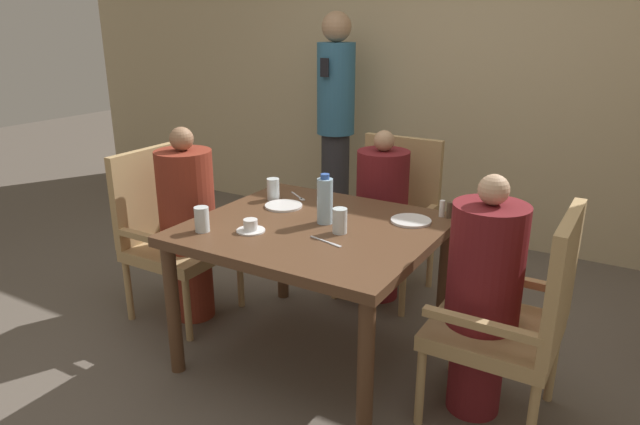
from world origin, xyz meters
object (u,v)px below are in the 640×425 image
(chair_right_side, at_px, (518,315))
(diner_in_right_chair, at_px, (483,296))
(teacup_with_saucer, at_px, (251,227))
(water_bottle, at_px, (325,200))
(glass_tall_near, at_px, (273,189))
(chair_far_side, at_px, (391,213))
(standing_host, at_px, (336,119))
(diner_in_far_chair, at_px, (381,215))
(glass_tall_far, at_px, (340,221))
(plate_main_right, at_px, (411,221))
(diner_in_left_chair, at_px, (188,223))
(glass_tall_mid, at_px, (202,219))
(chair_left_side, at_px, (170,230))
(plate_main_left, at_px, (284,206))

(chair_right_side, xyz_separation_m, diner_in_right_chair, (-0.15, 0.00, 0.05))
(chair_right_side, distance_m, teacup_with_saucer, 1.27)
(water_bottle, height_order, glass_tall_near, water_bottle)
(chair_far_side, bearing_deg, diner_in_right_chair, -48.22)
(chair_far_side, relative_size, standing_host, 0.56)
(diner_in_far_chair, height_order, water_bottle, diner_in_far_chair)
(diner_in_far_chair, height_order, chair_right_side, diner_in_far_chair)
(standing_host, xyz_separation_m, glass_tall_far, (1.01, -1.76, -0.15))
(plate_main_right, height_order, glass_tall_far, glass_tall_far)
(diner_in_left_chair, xyz_separation_m, glass_tall_mid, (0.44, -0.35, 0.21))
(chair_far_side, bearing_deg, glass_tall_far, -80.79)
(chair_left_side, relative_size, glass_tall_mid, 8.15)
(diner_in_right_chair, height_order, water_bottle, diner_in_right_chair)
(water_bottle, distance_m, glass_tall_mid, 0.61)
(diner_in_left_chair, distance_m, chair_far_side, 1.29)
(plate_main_left, relative_size, water_bottle, 0.81)
(diner_in_left_chair, height_order, glass_tall_far, diner_in_left_chair)
(diner_in_right_chair, distance_m, glass_tall_near, 1.32)
(diner_in_far_chair, height_order, standing_host, standing_host)
(diner_in_right_chair, xyz_separation_m, glass_tall_mid, (-1.27, -0.35, 0.23))
(diner_in_left_chair, xyz_separation_m, glass_tall_far, (1.02, -0.03, 0.21))
(plate_main_left, height_order, teacup_with_saucer, teacup_with_saucer)
(chair_far_side, height_order, teacup_with_saucer, chair_far_side)
(chair_left_side, height_order, diner_in_far_chair, diner_in_far_chair)
(chair_right_side, distance_m, glass_tall_near, 1.48)
(glass_tall_near, distance_m, glass_tall_far, 0.64)
(chair_far_side, distance_m, teacup_with_saucer, 1.23)
(diner_in_left_chair, distance_m, chair_right_side, 1.86)
(chair_left_side, height_order, standing_host, standing_host)
(chair_far_side, bearing_deg, teacup_with_saucer, -100.43)
(glass_tall_far, bearing_deg, diner_in_far_chair, 100.86)
(diner_in_right_chair, relative_size, glass_tall_far, 9.16)
(chair_far_side, distance_m, glass_tall_far, 1.04)
(water_bottle, relative_size, glass_tall_near, 2.08)
(chair_left_side, xyz_separation_m, diner_in_left_chair, (0.15, 0.00, 0.07))
(chair_right_side, distance_m, water_bottle, 1.04)
(diner_in_far_chair, relative_size, plate_main_left, 5.32)
(glass_tall_far, bearing_deg, diner_in_left_chair, 178.25)
(glass_tall_mid, bearing_deg, glass_tall_far, 28.83)
(diner_in_left_chair, bearing_deg, diner_in_far_chair, 43.23)
(diner_in_right_chair, xyz_separation_m, plate_main_left, (-1.15, 0.16, 0.17))
(diner_in_far_chair, xyz_separation_m, glass_tall_mid, (-0.42, -1.15, 0.24))
(standing_host, height_order, plate_main_right, standing_host)
(diner_in_far_chair, xyz_separation_m, plate_main_right, (0.39, -0.51, 0.19))
(standing_host, relative_size, glass_tall_mid, 14.51)
(diner_in_right_chair, height_order, glass_tall_mid, diner_in_right_chair)
(chair_left_side, height_order, plate_main_right, chair_left_side)
(chair_far_side, relative_size, plate_main_left, 4.87)
(chair_far_side, xyz_separation_m, plate_main_right, (0.39, -0.67, 0.22))
(glass_tall_near, relative_size, glass_tall_mid, 1.00)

